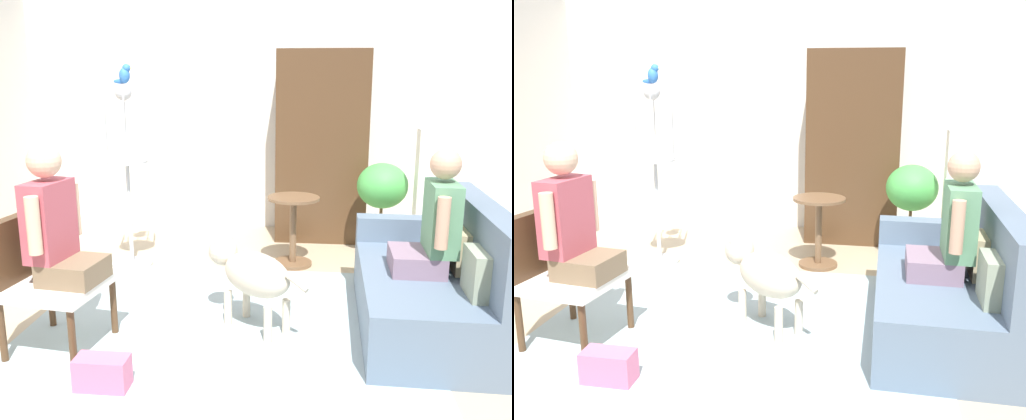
% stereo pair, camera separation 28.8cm
% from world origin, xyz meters
% --- Properties ---
extents(ground_plane, '(6.72, 6.72, 0.00)m').
position_xyz_m(ground_plane, '(0.00, 0.00, 0.00)').
color(ground_plane, tan).
extents(back_wall, '(6.20, 0.12, 2.53)m').
position_xyz_m(back_wall, '(0.00, 2.82, 1.27)').
color(back_wall, silver).
rests_on(back_wall, ground).
extents(area_rug, '(2.71, 2.55, 0.01)m').
position_xyz_m(area_rug, '(-0.16, -0.01, 0.00)').
color(area_rug, '#9EB2B7').
rests_on(area_rug, ground).
extents(couch, '(0.90, 1.63, 0.88)m').
position_xyz_m(couch, '(1.25, 0.26, 0.30)').
color(couch, slate).
rests_on(couch, ground).
extents(armchair, '(0.64, 0.68, 0.85)m').
position_xyz_m(armchair, '(-1.27, -0.27, 0.51)').
color(armchair, '#4C331E').
rests_on(armchair, ground).
extents(person_on_couch, '(0.42, 0.56, 0.83)m').
position_xyz_m(person_on_couch, '(1.21, 0.23, 0.74)').
color(person_on_couch, slate).
extents(person_on_armchair, '(0.44, 0.50, 0.85)m').
position_xyz_m(person_on_armchair, '(-1.14, -0.29, 0.80)').
color(person_on_armchair, brown).
extents(round_end_table, '(0.47, 0.47, 0.64)m').
position_xyz_m(round_end_table, '(0.24, 1.46, 0.36)').
color(round_end_table, brown).
rests_on(round_end_table, ground).
extents(dog, '(0.72, 0.61, 0.61)m').
position_xyz_m(dog, '(0.01, 0.12, 0.39)').
color(dog, beige).
rests_on(dog, ground).
extents(bird_cage_stand, '(0.36, 0.36, 1.62)m').
position_xyz_m(bird_cage_stand, '(-1.21, 1.28, 0.77)').
color(bird_cage_stand, silver).
rests_on(bird_cage_stand, ground).
extents(parrot, '(0.17, 0.10, 0.16)m').
position_xyz_m(parrot, '(-1.19, 1.28, 1.70)').
color(parrot, blue).
rests_on(parrot, bird_cage_stand).
extents(potted_plant, '(0.47, 0.47, 0.90)m').
position_xyz_m(potted_plant, '(1.06, 1.81, 0.60)').
color(potted_plant, beige).
rests_on(potted_plant, ground).
extents(column_lamp, '(0.20, 0.20, 1.25)m').
position_xyz_m(column_lamp, '(1.40, 1.51, 0.62)').
color(column_lamp, '#4C4742').
rests_on(column_lamp, ground).
extents(armoire_cabinet, '(0.92, 0.56, 1.94)m').
position_xyz_m(armoire_cabinet, '(0.49, 2.41, 0.97)').
color(armoire_cabinet, '#4C331E').
rests_on(armoire_cabinet, ground).
extents(handbag, '(0.29, 0.15, 0.19)m').
position_xyz_m(handbag, '(-0.72, -0.74, 0.09)').
color(handbag, '#D8668C').
rests_on(handbag, ground).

